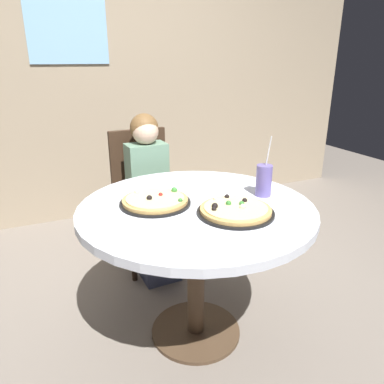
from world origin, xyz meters
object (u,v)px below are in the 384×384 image
dining_table (196,225)px  diner_child (152,206)px  soda_cup (264,180)px  plate_small (215,190)px  chair_wooden (143,191)px  pizza_cheese (155,201)px  pizza_veggie (235,210)px

dining_table → diner_child: size_ratio=1.04×
soda_cup → plate_small: bearing=139.7°
chair_wooden → pizza_cheese: chair_wooden is taller
chair_wooden → diner_child: diner_child is taller
dining_table → pizza_cheese: size_ratio=3.30×
chair_wooden → plate_small: 0.80m
chair_wooden → soda_cup: size_ratio=3.09×
dining_table → chair_wooden: 0.89m
pizza_veggie → plate_small: size_ratio=1.95×
dining_table → diner_child: 0.72m
pizza_veggie → pizza_cheese: bearing=138.3°
pizza_cheese → plate_small: (0.35, 0.05, -0.01)m
chair_wooden → dining_table: bearing=-89.8°
diner_child → chair_wooden: bearing=91.4°
soda_cup → diner_child: bearing=116.7°
pizza_veggie → soda_cup: (0.25, 0.15, 0.06)m
pizza_veggie → plate_small: (0.06, 0.31, -0.01)m
pizza_veggie → soda_cup: size_ratio=1.14×
dining_table → pizza_veggie: (0.12, -0.17, 0.12)m
pizza_cheese → plate_small: size_ratio=1.90×
pizza_cheese → soda_cup: size_ratio=1.11×
diner_child → soda_cup: diner_child is taller
diner_child → pizza_cheese: diner_child is taller
dining_table → chair_wooden: bearing=90.2°
chair_wooden → diner_child: (0.00, -0.18, -0.05)m
dining_table → pizza_veggie: bearing=-54.8°
pizza_cheese → soda_cup: soda_cup is taller
pizza_veggie → soda_cup: soda_cup is taller
plate_small → dining_table: bearing=-140.7°
dining_table → pizza_veggie: size_ratio=3.23×
chair_wooden → soda_cup: 1.02m
diner_child → dining_table: bearing=-90.2°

